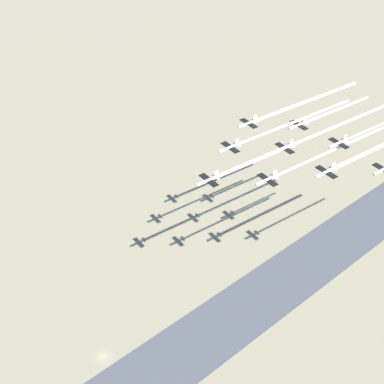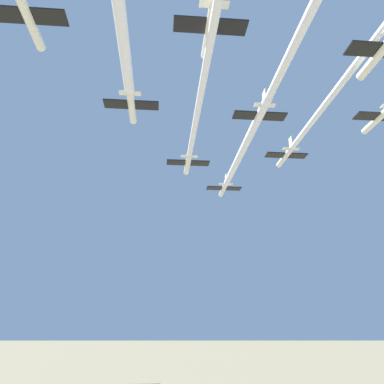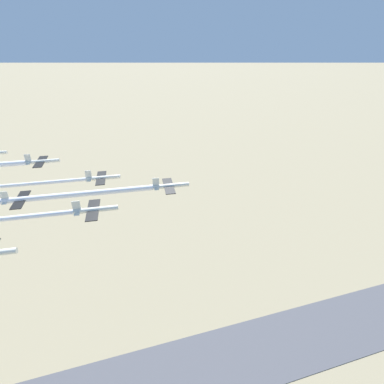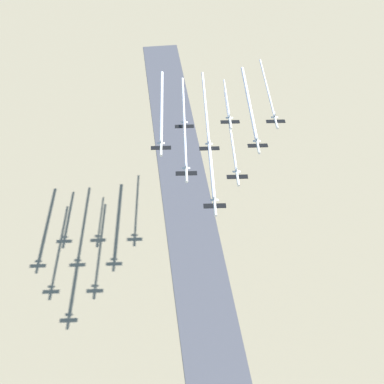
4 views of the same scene
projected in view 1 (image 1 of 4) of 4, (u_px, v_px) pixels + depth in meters
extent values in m
plane|color=gray|center=(103.00, 357.00, 203.53)|extent=(3000.00, 3000.00, 0.00)
cube|color=#47474C|center=(204.00, 338.00, 210.22)|extent=(526.30, 79.07, 0.20)
cylinder|color=silver|center=(207.00, 181.00, 164.02)|extent=(8.41, 2.61, 1.02)
cube|color=black|center=(209.00, 180.00, 164.28)|extent=(3.69, 8.10, 0.17)
cube|color=silver|center=(216.00, 174.00, 164.84)|extent=(1.49, 0.41, 2.05)
cube|color=silver|center=(216.00, 177.00, 165.61)|extent=(1.58, 3.12, 0.11)
cylinder|color=silver|center=(266.00, 180.00, 165.85)|extent=(8.41, 2.61, 1.02)
cube|color=black|center=(267.00, 180.00, 166.11)|extent=(3.69, 8.10, 0.17)
cube|color=silver|center=(275.00, 173.00, 166.67)|extent=(1.49, 0.41, 2.05)
cube|color=silver|center=(274.00, 177.00, 167.44)|extent=(1.58, 3.12, 0.11)
cylinder|color=silver|center=(229.00, 148.00, 176.68)|extent=(8.41, 2.61, 1.02)
cube|color=black|center=(230.00, 147.00, 176.93)|extent=(3.69, 8.10, 0.17)
cube|color=silver|center=(237.00, 141.00, 177.49)|extent=(1.49, 0.41, 2.05)
cube|color=silver|center=(237.00, 145.00, 178.27)|extent=(1.58, 3.12, 0.11)
cylinder|color=silver|center=(325.00, 173.00, 166.01)|extent=(8.41, 2.61, 1.02)
cube|color=black|center=(326.00, 172.00, 166.26)|extent=(3.69, 8.10, 0.17)
cube|color=silver|center=(333.00, 166.00, 166.82)|extent=(1.49, 0.41, 2.05)
cube|color=silver|center=(333.00, 169.00, 167.60)|extent=(1.58, 3.12, 0.11)
cylinder|color=silver|center=(283.00, 149.00, 178.71)|extent=(8.41, 2.61, 1.02)
cube|color=black|center=(285.00, 148.00, 178.97)|extent=(3.69, 8.10, 0.17)
cube|color=silver|center=(291.00, 142.00, 179.53)|extent=(1.49, 0.41, 2.05)
cube|color=silver|center=(291.00, 145.00, 180.30)|extent=(1.58, 3.12, 0.11)
cylinder|color=silver|center=(247.00, 124.00, 190.40)|extent=(8.41, 2.61, 1.02)
cube|color=black|center=(249.00, 123.00, 190.66)|extent=(3.69, 8.10, 0.17)
cube|color=silver|center=(255.00, 118.00, 191.22)|extent=(1.49, 0.41, 2.05)
cube|color=silver|center=(255.00, 121.00, 191.99)|extent=(1.58, 3.12, 0.11)
cylinder|color=silver|center=(383.00, 170.00, 167.33)|extent=(8.41, 2.61, 1.02)
cube|color=black|center=(384.00, 169.00, 167.58)|extent=(3.69, 8.10, 0.17)
cylinder|color=silver|center=(338.00, 144.00, 179.38)|extent=(8.41, 2.61, 1.02)
cube|color=black|center=(339.00, 143.00, 179.64)|extent=(3.69, 8.10, 0.17)
cube|color=silver|center=(345.00, 137.00, 180.20)|extent=(1.49, 0.41, 2.05)
cube|color=silver|center=(345.00, 141.00, 180.97)|extent=(1.58, 3.12, 0.11)
cylinder|color=silver|center=(298.00, 125.00, 192.62)|extent=(8.41, 2.61, 1.02)
cube|color=black|center=(299.00, 125.00, 192.88)|extent=(3.69, 8.10, 0.17)
cube|color=silver|center=(305.00, 120.00, 193.44)|extent=(1.49, 0.41, 2.05)
cube|color=silver|center=(305.00, 123.00, 194.21)|extent=(1.58, 3.12, 0.11)
cylinder|color=white|center=(258.00, 159.00, 173.59)|extent=(32.71, 7.57, 1.25)
cylinder|color=white|center=(336.00, 149.00, 180.46)|extent=(54.08, 11.41, 0.89)
cylinder|color=white|center=(297.00, 121.00, 190.99)|extent=(52.80, 11.20, 0.93)
cylinder|color=white|center=(346.00, 122.00, 192.83)|extent=(52.01, 11.15, 1.04)
cylinder|color=white|center=(308.00, 101.00, 204.44)|extent=(51.75, 11.32, 1.28)
cylinder|color=white|center=(374.00, 128.00, 187.91)|extent=(28.20, 6.19, 0.72)
cylinder|color=white|center=(338.00, 109.00, 202.33)|extent=(33.24, 7.42, 0.98)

